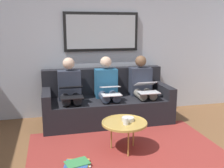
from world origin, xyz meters
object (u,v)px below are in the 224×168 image
object	(u,v)px
framed_mirror	(102,32)
person_middle	(107,88)
bowl	(128,119)
coffee_table	(124,123)
person_right	(70,90)
person_left	(142,86)
couch	(106,103)
laptop_black	(71,92)
cup	(126,121)
laptop_white	(111,90)
laptop_silver	(147,87)
magazine_stack	(77,164)

from	to	relation	value
framed_mirror	person_middle	xyz separation A→B (m)	(0.00, 0.46, -0.94)
bowl	person_middle	distance (m)	1.13
coffee_table	person_right	world-z (taller)	person_right
framed_mirror	person_left	xyz separation A→B (m)	(-0.64, 0.46, -0.94)
person_left	bowl	bearing A→B (deg)	61.42
couch	laptop_black	xyz separation A→B (m)	(0.64, 0.30, 0.32)
cup	laptop_black	distance (m)	1.19
bowl	laptop_black	size ratio (longest dim) A/B	0.42
coffee_table	person_left	world-z (taller)	person_left
framed_mirror	laptop_white	distance (m)	1.17
laptop_silver	person_middle	bearing A→B (deg)	-19.59
laptop_silver	person_right	xyz separation A→B (m)	(1.28, -0.23, -0.02)
laptop_silver	laptop_black	size ratio (longest dim) A/B	1.00
coffee_table	magazine_stack	world-z (taller)	coffee_table
framed_mirror	laptop_black	world-z (taller)	framed_mirror
person_middle	laptop_white	distance (m)	0.25
laptop_white	laptop_black	distance (m)	0.64
laptop_silver	magazine_stack	world-z (taller)	laptop_silver
person_left	magazine_stack	xyz separation A→B (m)	(1.33, 1.42, -0.58)
framed_mirror	coffee_table	world-z (taller)	framed_mirror
person_middle	laptop_silver	bearing A→B (deg)	160.41
framed_mirror	person_left	bearing A→B (deg)	144.47
laptop_black	magazine_stack	size ratio (longest dim) A/B	1.17
cup	person_middle	distance (m)	1.25
coffee_table	bowl	distance (m)	0.08
cup	laptop_white	world-z (taller)	laptop_white
coffee_table	person_middle	distance (m)	1.17
couch	person_left	world-z (taller)	person_left
person_right	laptop_silver	bearing A→B (deg)	169.91
person_right	person_middle	bearing A→B (deg)	180.00
coffee_table	person_middle	world-z (taller)	person_middle
cup	bowl	size ratio (longest dim) A/B	0.54
person_left	laptop_silver	distance (m)	0.23
magazine_stack	cup	bearing A→B (deg)	-164.33
couch	magazine_stack	bearing A→B (deg)	65.12
laptop_silver	couch	bearing A→B (deg)	-24.85
laptop_white	magazine_stack	bearing A→B (deg)	59.39
couch	framed_mirror	bearing A→B (deg)	-90.00
cup	person_right	distance (m)	1.39
person_middle	laptop_black	distance (m)	0.68
laptop_silver	person_middle	size ratio (longest dim) A/B	0.34
coffee_table	person_middle	size ratio (longest dim) A/B	0.53
cup	magazine_stack	size ratio (longest dim) A/B	0.27
bowl	person_left	bearing A→B (deg)	-118.58
framed_mirror	laptop_black	distance (m)	1.31
couch	laptop_black	distance (m)	0.78
couch	bowl	distance (m)	1.19
coffee_table	magazine_stack	bearing A→B (deg)	22.09
laptop_white	coffee_table	bearing A→B (deg)	88.44
coffee_table	person_left	size ratio (longest dim) A/B	0.53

